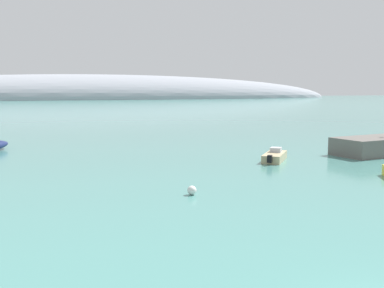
% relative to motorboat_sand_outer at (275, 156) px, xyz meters
% --- Properties ---
extents(distant_ridge, '(291.15, 52.21, 26.78)m').
position_rel_motorboat_sand_outer_xyz_m(distant_ridge, '(5.62, 224.62, -0.38)').
color(distant_ridge, '#999EA8').
rests_on(distant_ridge, ground).
extents(motorboat_sand_outer, '(3.72, 4.26, 1.06)m').
position_rel_motorboat_sand_outer_xyz_m(motorboat_sand_outer, '(0.00, 0.00, 0.00)').
color(motorboat_sand_outer, '#C6B284').
rests_on(motorboat_sand_outer, water).
extents(mooring_buoy_white, '(0.54, 0.54, 0.54)m').
position_rel_motorboat_sand_outer_xyz_m(mooring_buoy_white, '(-10.49, -9.84, -0.11)').
color(mooring_buoy_white, silver).
rests_on(mooring_buoy_white, water).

